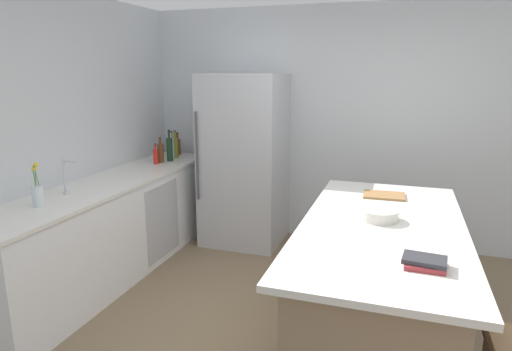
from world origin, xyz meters
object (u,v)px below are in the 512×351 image
(flower_vase, at_px, (37,193))
(vinegar_bottle, at_px, (172,146))
(kitchen_island, at_px, (378,284))
(soda_bottle, at_px, (171,148))
(cookbook_stack, at_px, (424,262))
(refrigerator, at_px, (244,160))
(mixing_bowl, at_px, (379,215))
(olive_oil_bottle, at_px, (175,147))
(hot_sauce_bottle, at_px, (156,156))
(syrup_bottle, at_px, (161,153))
(cutting_board, at_px, (384,195))
(whiskey_bottle, at_px, (178,146))
(wine_bottle, at_px, (170,149))
(sink_faucet, at_px, (66,176))

(flower_vase, bearing_deg, vinegar_bottle, 91.27)
(kitchen_island, relative_size, soda_bottle, 6.80)
(kitchen_island, xyz_separation_m, cookbook_stack, (0.24, -0.63, 0.47))
(refrigerator, xyz_separation_m, mixing_bowl, (1.53, -1.50, 0.00))
(olive_oil_bottle, distance_m, cookbook_stack, 3.45)
(hot_sauce_bottle, bearing_deg, soda_bottle, 83.02)
(olive_oil_bottle, height_order, hot_sauce_bottle, olive_oil_bottle)
(refrigerator, distance_m, olive_oil_bottle, 0.86)
(syrup_bottle, height_order, cutting_board, syrup_bottle)
(refrigerator, distance_m, mixing_bowl, 2.14)
(whiskey_bottle, height_order, syrup_bottle, syrup_bottle)
(olive_oil_bottle, height_order, cookbook_stack, olive_oil_bottle)
(soda_bottle, bearing_deg, cookbook_stack, -38.13)
(vinegar_bottle, relative_size, hot_sauce_bottle, 1.29)
(wine_bottle, bearing_deg, mixing_bowl, -28.88)
(syrup_bottle, distance_m, cutting_board, 2.49)
(syrup_bottle, xyz_separation_m, cookbook_stack, (2.68, -1.90, -0.10))
(flower_vase, bearing_deg, wine_bottle, 87.33)
(vinegar_bottle, height_order, cookbook_stack, vinegar_bottle)
(wine_bottle, height_order, cutting_board, wine_bottle)
(kitchen_island, bearing_deg, cookbook_stack, -69.16)
(mixing_bowl, bearing_deg, whiskey_bottle, 145.66)
(soda_bottle, xyz_separation_m, cutting_board, (2.39, -0.76, -0.14))
(flower_vase, relative_size, syrup_bottle, 1.21)
(kitchen_island, bearing_deg, vinegar_bottle, 146.56)
(sink_faucet, relative_size, cutting_board, 0.89)
(wine_bottle, height_order, cookbook_stack, wine_bottle)
(mixing_bowl, bearing_deg, kitchen_island, -66.55)
(vinegar_bottle, bearing_deg, wine_bottle, -65.56)
(whiskey_bottle, xyz_separation_m, mixing_bowl, (2.46, -1.68, -0.08))
(soda_bottle, distance_m, mixing_bowl, 2.75)
(refrigerator, bearing_deg, wine_bottle, -166.12)
(wine_bottle, xyz_separation_m, hot_sauce_bottle, (-0.07, -0.19, -0.05))
(whiskey_bottle, bearing_deg, flower_vase, -89.46)
(olive_oil_bottle, distance_m, wine_bottle, 0.20)
(refrigerator, bearing_deg, olive_oil_bottle, -179.67)
(refrigerator, xyz_separation_m, wine_bottle, (-0.82, -0.20, 0.12))
(sink_faucet, height_order, soda_bottle, soda_bottle)
(syrup_bottle, bearing_deg, flower_vase, -90.94)
(kitchen_island, relative_size, vinegar_bottle, 7.65)
(sink_faucet, bearing_deg, mixing_bowl, 4.36)
(flower_vase, relative_size, mixing_bowl, 1.29)
(wine_bottle, distance_m, hot_sauce_bottle, 0.21)
(vinegar_bottle, xyz_separation_m, hot_sauce_bottle, (0.07, -0.48, -0.03))
(cookbook_stack, bearing_deg, syrup_bottle, 144.69)
(syrup_bottle, relative_size, cutting_board, 0.83)
(olive_oil_bottle, height_order, wine_bottle, wine_bottle)
(flower_vase, bearing_deg, mixing_bowl, 12.35)
(olive_oil_bottle, xyz_separation_m, cutting_board, (2.39, -0.88, -0.14))
(hot_sauce_bottle, bearing_deg, kitchen_island, -25.71)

